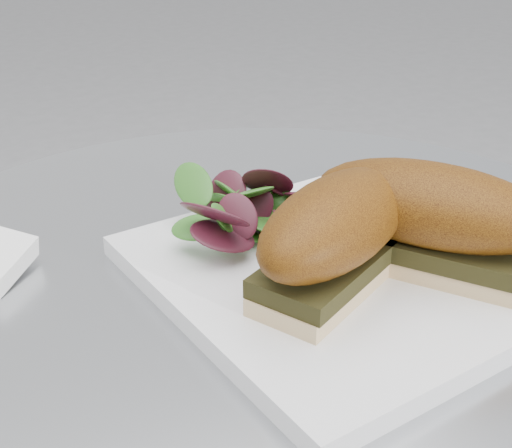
# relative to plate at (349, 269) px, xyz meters

# --- Properties ---
(plate) EXTENTS (0.32, 0.32, 0.02)m
(plate) POSITION_rel_plate_xyz_m (0.00, 0.00, 0.00)
(plate) COLOR white
(plate) RESTS_ON table
(sandwich_left) EXTENTS (0.18, 0.14, 0.08)m
(sandwich_left) POSITION_rel_plate_xyz_m (-0.03, -0.02, 0.05)
(sandwich_left) COLOR beige
(sandwich_left) RESTS_ON plate
(sandwich_right) EXTENTS (0.17, 0.19, 0.08)m
(sandwich_right) POSITION_rel_plate_xyz_m (0.05, -0.03, 0.05)
(sandwich_right) COLOR beige
(sandwich_right) RESTS_ON plate
(salad) EXTENTS (0.11, 0.11, 0.05)m
(salad) POSITION_rel_plate_xyz_m (-0.04, 0.08, 0.03)
(salad) COLOR #3E7D29
(salad) RESTS_ON plate
(saucer) EXTENTS (0.12, 0.12, 0.01)m
(saucer) POSITION_rel_plate_xyz_m (0.08, 0.10, -0.00)
(saucer) COLOR white
(saucer) RESTS_ON table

